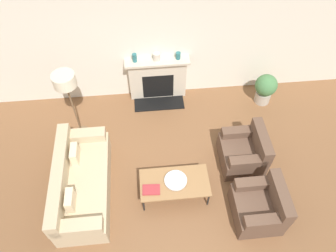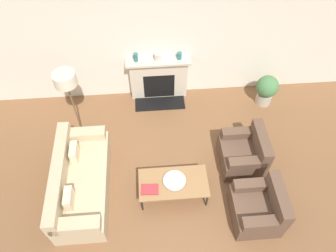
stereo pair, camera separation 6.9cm
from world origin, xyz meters
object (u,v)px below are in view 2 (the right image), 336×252
(armchair_far, at_px, (244,153))
(mantel_vase_center_right, at_px, (179,56))
(coffee_table, at_px, (173,183))
(book, at_px, (150,189))
(mantel_vase_center_left, at_px, (158,57))
(armchair_near, at_px, (259,208))
(bowl, at_px, (174,181))
(potted_plant, at_px, (267,89))
(couch, at_px, (80,182))
(mantel_vase_left, at_px, (136,57))
(fireplace, at_px, (159,79))
(floor_lamp, at_px, (67,85))

(armchair_far, bearing_deg, mantel_vase_center_right, -151.53)
(armchair_far, xyz_separation_m, coffee_table, (-1.37, -0.55, 0.06))
(book, xyz_separation_m, mantel_vase_center_left, (0.30, 2.57, 0.69))
(armchair_near, relative_size, bowl, 2.15)
(armchair_near, height_order, potted_plant, armchair_near)
(mantel_vase_center_left, distance_m, potted_plant, 2.41)
(couch, bearing_deg, bowl, -95.93)
(book, bearing_deg, mantel_vase_center_left, 86.92)
(armchair_near, bearing_deg, coffee_table, -111.35)
(couch, distance_m, mantel_vase_center_left, 2.84)
(book, xyz_separation_m, potted_plant, (2.58, 2.16, 0.00))
(couch, bearing_deg, potted_plant, -63.79)
(couch, distance_m, armchair_far, 3.01)
(bowl, relative_size, mantel_vase_left, 2.14)
(armchair_far, relative_size, mantel_vase_center_right, 5.58)
(couch, xyz_separation_m, book, (1.21, -0.29, 0.10))
(fireplace, relative_size, bowl, 3.43)
(mantel_vase_center_right, bearing_deg, armchair_near, -70.91)
(book, xyz_separation_m, mantel_vase_center_right, (0.74, 2.57, 0.68))
(coffee_table, xyz_separation_m, mantel_vase_center_right, (0.33, 2.46, 0.72))
(book, distance_m, mantel_vase_center_left, 2.68)
(book, distance_m, potted_plant, 3.36)
(armchair_far, bearing_deg, mantel_vase_center_left, -142.43)
(armchair_near, xyz_separation_m, potted_plant, (0.80, 2.59, 0.10))
(armchair_near, xyz_separation_m, armchair_far, (0.00, 1.08, 0.00))
(couch, relative_size, armchair_near, 2.35)
(coffee_table, bearing_deg, mantel_vase_center_right, 82.39)
(coffee_table, bearing_deg, fireplace, 92.33)
(book, height_order, potted_plant, potted_plant)
(bowl, distance_m, floor_lamp, 2.48)
(armchair_far, distance_m, book, 1.89)
(bowl, bearing_deg, book, -163.45)
(armchair_near, bearing_deg, mantel_vase_left, -147.47)
(armchair_near, relative_size, mantel_vase_center_right, 5.58)
(fireplace, height_order, mantel_vase_center_left, mantel_vase_center_left)
(bowl, distance_m, potted_plant, 2.96)
(fireplace, relative_size, coffee_table, 1.12)
(couch, xyz_separation_m, mantel_vase_left, (1.07, 2.27, 0.80))
(fireplace, distance_m, armchair_near, 3.33)
(armchair_near, distance_m, floor_lamp, 3.86)
(coffee_table, xyz_separation_m, mantel_vase_left, (-0.54, 2.46, 0.73))
(bowl, bearing_deg, potted_plant, 43.36)
(armchair_far, height_order, bowl, armchair_far)
(couch, distance_m, potted_plant, 4.22)
(coffee_table, height_order, potted_plant, potted_plant)
(armchair_far, relative_size, mantel_vase_left, 4.61)
(fireplace, height_order, potted_plant, fireplace)
(book, relative_size, mantel_vase_center_left, 1.84)
(armchair_far, xyz_separation_m, mantel_vase_center_right, (-1.04, 1.91, 0.78))
(bowl, height_order, floor_lamp, floor_lamp)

